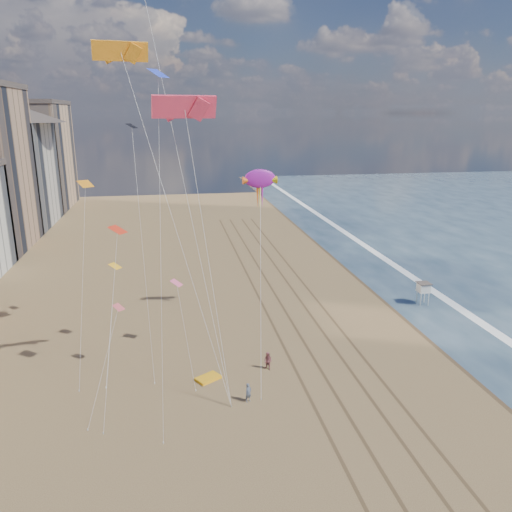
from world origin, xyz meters
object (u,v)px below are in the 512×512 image
Objects in this scene: show_kite at (260,179)px; kite_flyer_b at (268,361)px; lifeguard_stand at (424,288)px; grounded_kite at (208,378)px; kite_flyer_a at (248,393)px.

kite_flyer_b is (-1.54, -13.01, -15.79)m from show_kite.
grounded_kite is at bearing -153.70° from lifeguard_stand.
kite_flyer_b reaches higher than grounded_kite.
show_kite is (-21.50, -0.39, 14.43)m from lifeguard_stand.
kite_flyer_b is (2.73, 5.18, 0.04)m from kite_flyer_a.
kite_flyer_b is at bearing -96.76° from show_kite.
kite_flyer_b is at bearing -149.83° from lifeguard_stand.
grounded_kite is 1.30× the size of kite_flyer_a.
lifeguard_stand reaches higher than kite_flyer_b.
kite_flyer_b is (-23.04, -13.40, -1.36)m from lifeguard_stand.
lifeguard_stand is at bearing 74.15° from kite_flyer_b.
lifeguard_stand is 1.64× the size of kite_flyer_b.
show_kite is at bearing -178.96° from lifeguard_stand.
kite_flyer_a is 5.85m from kite_flyer_b.
show_kite is 13.61× the size of kite_flyer_b.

